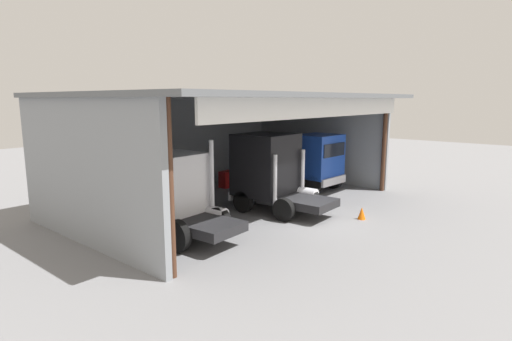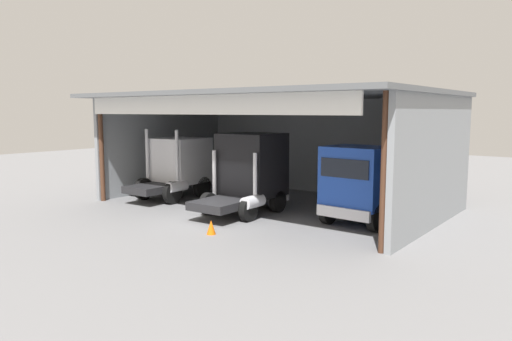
# 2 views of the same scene
# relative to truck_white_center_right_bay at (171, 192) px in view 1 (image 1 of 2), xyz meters

# --- Properties ---
(ground_plane) EXTENTS (80.00, 80.00, 0.00)m
(ground_plane) POSITION_rel_truck_white_center_right_bay_xyz_m (5.29, -3.23, -1.76)
(ground_plane) COLOR slate
(ground_plane) RESTS_ON ground
(workshop_shed) EXTENTS (16.60, 10.86, 5.58)m
(workshop_shed) POSITION_rel_truck_white_center_right_bay_xyz_m (5.29, 2.36, 2.17)
(workshop_shed) COLOR gray
(workshop_shed) RESTS_ON ground
(truck_white_center_right_bay) EXTENTS (2.76, 4.90, 3.77)m
(truck_white_center_right_bay) POSITION_rel_truck_white_center_right_bay_xyz_m (0.00, 0.00, 0.00)
(truck_white_center_right_bay) COLOR white
(truck_white_center_right_bay) RESTS_ON ground
(truck_black_right_bay) EXTENTS (2.84, 4.94, 3.70)m
(truck_black_right_bay) POSITION_rel_truck_white_center_right_bay_xyz_m (5.46, -0.63, 0.19)
(truck_black_right_bay) COLOR black
(truck_black_right_bay) RESTS_ON ground
(truck_blue_center_left_bay) EXTENTS (2.70, 4.60, 3.30)m
(truck_blue_center_left_bay) POSITION_rel_truck_white_center_right_bay_xyz_m (10.68, 0.18, -0.02)
(truck_blue_center_left_bay) COLOR #1E47B7
(truck_blue_center_left_bay) RESTS_ON ground
(oil_drum) EXTENTS (0.58, 0.58, 0.85)m
(oil_drum) POSITION_rel_truck_white_center_right_bay_xyz_m (2.51, 4.88, -1.33)
(oil_drum) COLOR #194CB2
(oil_drum) RESTS_ON ground
(tool_cart) EXTENTS (0.90, 0.60, 1.00)m
(tool_cart) POSITION_rel_truck_white_center_right_bay_xyz_m (7.88, 4.59, -1.26)
(tool_cart) COLOR red
(tool_cart) RESTS_ON ground
(traffic_cone) EXTENTS (0.36, 0.36, 0.56)m
(traffic_cone) POSITION_rel_truck_white_center_right_bay_xyz_m (6.85, -4.77, -1.48)
(traffic_cone) COLOR orange
(traffic_cone) RESTS_ON ground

